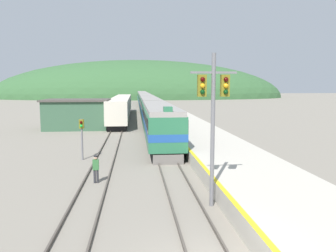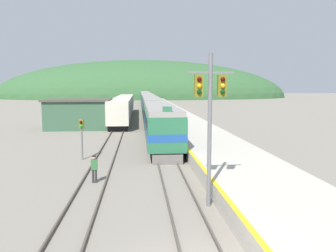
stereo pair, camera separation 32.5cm
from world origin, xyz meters
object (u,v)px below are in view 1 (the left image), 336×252
(signal_post_siding, at_px, (82,130))
(track_worker, at_px, (96,168))
(carriage_second, at_px, (150,109))
(carriage_fourth, at_px, (143,99))
(carriage_third, at_px, (146,102))
(signal_mast_main, at_px, (213,108))
(carriage_fifth, at_px, (142,96))
(siding_train, at_px, (122,107))
(express_train_lead_car, at_px, (159,122))

(signal_post_siding, bearing_deg, track_worker, -74.32)
(carriage_second, xyz_separation_m, carriage_fourth, (0.00, 42.25, 0.00))
(carriage_second, relative_size, carriage_third, 1.00)
(signal_mast_main, bearing_deg, carriage_fifth, 90.70)
(carriage_fifth, height_order, track_worker, carriage_fifth)
(siding_train, height_order, track_worker, siding_train)
(carriage_fifth, xyz_separation_m, signal_post_siding, (-6.61, -91.21, 0.22))
(carriage_fifth, bearing_deg, carriage_second, -90.00)
(carriage_third, height_order, signal_mast_main, signal_mast_main)
(carriage_second, height_order, carriage_fourth, same)
(carriage_second, bearing_deg, carriage_fifth, 90.00)
(signal_post_siding, xyz_separation_m, track_worker, (1.81, -6.44, -1.42))
(signal_mast_main, height_order, signal_post_siding, signal_mast_main)
(express_train_lead_car, height_order, track_worker, express_train_lead_car)
(carriage_third, relative_size, signal_post_siding, 6.18)
(carriage_fifth, distance_m, signal_mast_main, 102.14)
(carriage_third, distance_m, carriage_fourth, 21.13)
(carriage_fifth, bearing_deg, track_worker, -92.82)
(carriage_third, distance_m, signal_post_siding, 49.41)
(express_train_lead_car, relative_size, carriage_fourth, 0.95)
(carriage_third, height_order, track_worker, carriage_third)
(signal_post_siding, bearing_deg, siding_train, 87.01)
(express_train_lead_car, distance_m, carriage_second, 20.85)
(express_train_lead_car, xyz_separation_m, signal_mast_main, (1.25, -17.87, 2.65))
(siding_train, xyz_separation_m, track_worker, (0.04, -40.29, -1.04))
(carriage_fourth, height_order, carriage_fifth, same)
(carriage_second, distance_m, signal_mast_main, 38.83)
(signal_post_siding, bearing_deg, carriage_fifth, 85.85)
(carriage_second, distance_m, carriage_fourth, 42.25)
(express_train_lead_car, height_order, carriage_third, express_train_lead_car)
(carriage_second, relative_size, track_worker, 12.04)
(carriage_fourth, xyz_separation_m, signal_post_siding, (-6.61, -70.09, 0.22))
(express_train_lead_car, bearing_deg, carriage_fourth, 90.00)
(express_train_lead_car, relative_size, carriage_third, 0.95)
(express_train_lead_car, bearing_deg, signal_post_siding, -133.43)
(siding_train, distance_m, track_worker, 40.31)
(express_train_lead_car, bearing_deg, siding_train, 100.22)
(carriage_second, bearing_deg, carriage_fourth, 90.00)
(carriage_fourth, distance_m, carriage_fifth, 21.13)
(siding_train, relative_size, signal_mast_main, 5.09)
(carriage_second, xyz_separation_m, signal_post_siding, (-6.61, -27.83, 0.22))
(siding_train, xyz_separation_m, signal_post_siding, (-1.77, -33.85, 0.37))
(siding_train, bearing_deg, carriage_fourth, 82.39)
(signal_post_siding, bearing_deg, carriage_fourth, 84.61)
(express_train_lead_car, height_order, carriage_fourth, express_train_lead_car)
(carriage_fourth, height_order, signal_mast_main, signal_mast_main)
(carriage_fourth, bearing_deg, carriage_third, -90.00)
(carriage_fourth, bearing_deg, signal_post_siding, -95.39)
(express_train_lead_car, bearing_deg, carriage_fifth, 90.00)
(carriage_fourth, relative_size, track_worker, 12.04)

